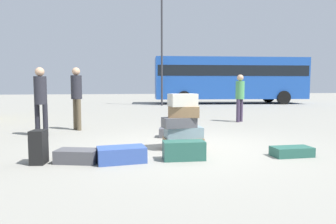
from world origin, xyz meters
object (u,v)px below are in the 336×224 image
at_px(suitcase_navy_behind_tower, 122,155).
at_px(suitcase_teal_right_side, 184,150).
at_px(suitcase_charcoal_upright_blue, 172,133).
at_px(person_passerby_in_red, 41,95).
at_px(lamp_post, 162,33).
at_px(suitcase_black_left_side, 39,147).
at_px(person_tourist_with_camera, 77,93).
at_px(suitcase_charcoal_white_trunk, 77,156).
at_px(suitcase_tower, 183,126).
at_px(person_bearded_onlooker, 240,94).
at_px(suitcase_teal_foreground_far, 292,152).
at_px(parked_bus, 230,77).

bearing_deg(suitcase_navy_behind_tower, suitcase_teal_right_side, -7.60).
xyz_separation_m(suitcase_charcoal_upright_blue, person_passerby_in_red, (-3.16, 0.74, 0.90)).
distance_m(suitcase_navy_behind_tower, lamp_post, 14.85).
relative_size(suitcase_black_left_side, person_tourist_with_camera, 0.31).
height_order(suitcase_charcoal_white_trunk, person_tourist_with_camera, person_tourist_with_camera).
xyz_separation_m(suitcase_tower, suitcase_navy_behind_tower, (-1.21, -0.84, -0.34)).
bearing_deg(person_bearded_onlooker, suitcase_charcoal_white_trunk, 5.85).
relative_size(suitcase_navy_behind_tower, suitcase_teal_right_side, 1.10).
bearing_deg(suitcase_teal_right_side, suitcase_teal_foreground_far, -0.70).
relative_size(suitcase_teal_right_side, parked_bus, 0.07).
bearing_deg(person_passerby_in_red, suitcase_charcoal_white_trunk, -46.10).
bearing_deg(suitcase_tower, suitcase_charcoal_white_trunk, -159.13).
bearing_deg(person_bearded_onlooker, suitcase_teal_right_side, 18.88).
bearing_deg(suitcase_charcoal_white_trunk, suitcase_teal_foreground_far, 12.69).
height_order(suitcase_black_left_side, suitcase_teal_right_side, suitcase_black_left_side).
distance_m(suitcase_black_left_side, suitcase_teal_right_side, 2.35).
height_order(suitcase_tower, person_tourist_with_camera, person_tourist_with_camera).
xyz_separation_m(suitcase_black_left_side, parked_bus, (9.20, 15.10, 1.56)).
relative_size(suitcase_charcoal_upright_blue, person_tourist_with_camera, 0.35).
distance_m(suitcase_teal_foreground_far, person_tourist_with_camera, 5.81).
relative_size(suitcase_tower, suitcase_teal_foreground_far, 1.57).
bearing_deg(suitcase_navy_behind_tower, parked_bus, 55.63).
relative_size(suitcase_black_left_side, suitcase_teal_foreground_far, 0.78).
bearing_deg(suitcase_tower, person_tourist_with_camera, 127.59).
xyz_separation_m(parked_bus, lamp_post, (-5.01, -1.35, 2.67)).
relative_size(suitcase_black_left_side, suitcase_charcoal_upright_blue, 0.88).
relative_size(suitcase_charcoal_white_trunk, person_tourist_with_camera, 0.38).
distance_m(suitcase_teal_right_side, person_tourist_with_camera, 4.54).
bearing_deg(person_tourist_with_camera, person_bearded_onlooker, 68.43).
xyz_separation_m(suitcase_navy_behind_tower, person_tourist_with_camera, (-1.13, 3.88, 0.92)).
bearing_deg(person_tourist_with_camera, suitcase_charcoal_upright_blue, 23.22).
xyz_separation_m(suitcase_tower, suitcase_black_left_side, (-2.51, -0.70, -0.19)).
bearing_deg(parked_bus, suitcase_charcoal_white_trunk, -113.80).
bearing_deg(suitcase_teal_right_side, suitcase_navy_behind_tower, -178.22).
bearing_deg(suitcase_teal_right_side, suitcase_charcoal_white_trunk, 178.47).
relative_size(person_bearded_onlooker, lamp_post, 0.23).
xyz_separation_m(person_bearded_onlooker, parked_bus, (3.73, 10.35, 0.87)).
bearing_deg(suitcase_teal_right_side, parked_bus, 68.20).
xyz_separation_m(suitcase_teal_right_side, person_tourist_with_camera, (-2.17, 3.89, 0.89)).
bearing_deg(suitcase_navy_behind_tower, lamp_post, 71.26).
xyz_separation_m(suitcase_charcoal_white_trunk, lamp_post, (3.61, 13.78, 4.40)).
relative_size(suitcase_black_left_side, suitcase_teal_right_side, 0.77).
xyz_separation_m(suitcase_teal_foreground_far, person_tourist_with_camera, (-4.10, 4.00, 0.97)).
height_order(suitcase_tower, suitcase_teal_right_side, suitcase_tower).
height_order(suitcase_charcoal_white_trunk, person_passerby_in_red, person_passerby_in_red).
bearing_deg(person_passerby_in_red, suitcase_teal_right_side, -23.96).
relative_size(suitcase_charcoal_white_trunk, person_bearded_onlooker, 0.41).
distance_m(suitcase_charcoal_white_trunk, suitcase_navy_behind_tower, 0.72).
xyz_separation_m(suitcase_black_left_side, suitcase_teal_foreground_far, (4.28, -0.26, -0.19)).
bearing_deg(suitcase_teal_foreground_far, parked_bus, 71.82).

